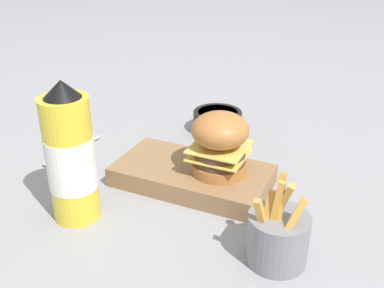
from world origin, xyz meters
TOP-DOWN VIEW (x-y plane):
  - ground_plane at (0.00, 0.00)m, footprint 6.00×6.00m
  - serving_board at (-0.02, 0.00)m, footprint 0.29×0.16m
  - burger at (-0.07, -0.01)m, footprint 0.11×0.11m
  - ketchup_bottle at (0.12, 0.18)m, footprint 0.08×0.08m
  - fries_basket at (-0.23, 0.15)m, footprint 0.09×0.09m
  - side_bowl at (0.03, -0.25)m, footprint 0.12×0.12m
  - spoon at (0.28, 0.03)m, footprint 0.04×0.17m
  - ketchup_puddle at (0.16, 0.10)m, footprint 0.06×0.06m

SIDE VIEW (x-z plane):
  - ground_plane at x=0.00m, z-range 0.00..0.00m
  - ketchup_puddle at x=0.16m, z-range 0.00..0.00m
  - spoon at x=0.28m, z-range 0.00..0.01m
  - serving_board at x=-0.02m, z-range 0.00..0.04m
  - side_bowl at x=0.03m, z-range 0.00..0.05m
  - fries_basket at x=-0.23m, z-range -0.03..0.12m
  - burger at x=-0.07m, z-range 0.04..0.16m
  - ketchup_bottle at x=0.12m, z-range -0.01..0.24m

